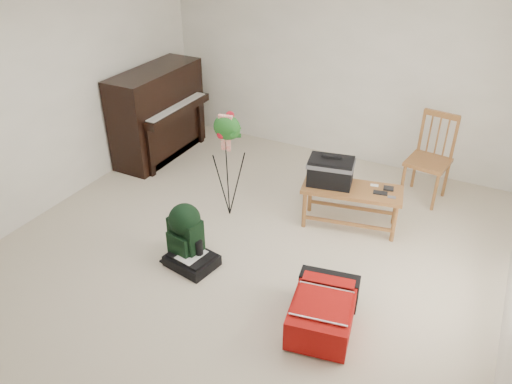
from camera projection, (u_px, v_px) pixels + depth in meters
The scene contains 11 objects.
floor at pixel (241, 257), 5.20m from camera, with size 5.00×5.50×0.01m, color beige.
ceiling at pixel (236, 6), 3.92m from camera, with size 5.00×5.50×0.01m, color white.
wall_back at pixel (339, 69), 6.66m from camera, with size 5.00×0.04×2.50m, color white.
wall_left at pixel (43, 104), 5.55m from camera, with size 0.04×5.50×2.50m, color white.
piano at pixel (159, 115), 6.98m from camera, with size 0.71×1.50×1.25m.
bench at pixel (338, 175), 5.50m from camera, with size 1.15×0.64×0.84m.
dining_chair at pixel (429, 159), 5.99m from camera, with size 0.53×0.53×1.07m.
red_suitcase at pixel (325, 307), 4.33m from camera, with size 0.64×0.85×0.33m.
black_duffel at pixel (192, 259), 5.06m from camera, with size 0.53×0.45×0.20m.
green_backpack at pixel (185, 231), 4.99m from camera, with size 0.36×0.34×0.66m.
flower_stand at pixel (228, 167), 5.59m from camera, with size 0.45×0.45×1.29m.
Camera 1 is at (2.04, -3.58, 3.26)m, focal length 35.00 mm.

